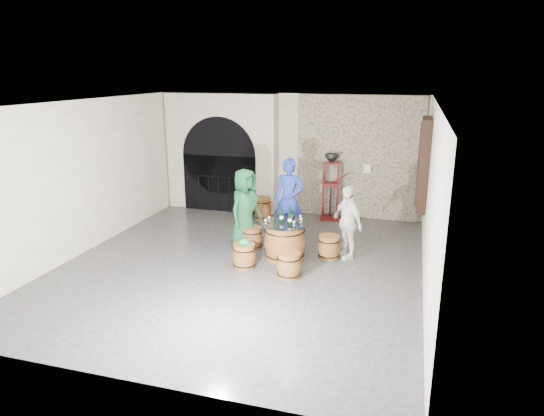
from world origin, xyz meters
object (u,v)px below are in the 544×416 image
(barrel_table, at_px, (285,241))
(person_green, at_px, (245,208))
(barrel_stool_near_left, at_px, (244,256))
(person_blue, at_px, (289,200))
(person_white, at_px, (347,222))
(wine_bottle_center, at_px, (290,218))
(barrel_stool_near_right, at_px, (289,265))
(wine_bottle_left, at_px, (282,216))
(barrel_stool_right, at_px, (329,247))
(wine_bottle_right, at_px, (290,214))
(barrel_stool_left, at_px, (252,238))
(barrel_stool_far, at_px, (288,233))
(side_barrel, at_px, (263,209))
(corking_press, at_px, (331,182))

(barrel_table, bearing_deg, person_green, 155.15)
(barrel_stool_near_left, height_order, person_blue, person_blue)
(person_white, xyz_separation_m, wine_bottle_center, (-1.09, -0.52, 0.14))
(barrel_stool_near_right, distance_m, wine_bottle_left, 1.20)
(barrel_stool_right, distance_m, wine_bottle_right, 1.06)
(wine_bottle_left, bearing_deg, wine_bottle_center, -32.35)
(barrel_stool_right, relative_size, barrel_stool_near_left, 1.00)
(person_blue, relative_size, wine_bottle_right, 5.83)
(barrel_stool_near_left, height_order, wine_bottle_center, wine_bottle_center)
(person_white, bearing_deg, barrel_stool_right, -113.39)
(person_white, bearing_deg, wine_bottle_center, -107.39)
(barrel_stool_left, height_order, barrel_stool_near_left, same)
(barrel_stool_right, bearing_deg, person_green, 175.04)
(person_blue, bearing_deg, person_green, -135.31)
(person_blue, bearing_deg, barrel_stool_far, -76.14)
(person_blue, bearing_deg, wine_bottle_center, -71.42)
(wine_bottle_left, relative_size, wine_bottle_right, 1.00)
(person_blue, bearing_deg, side_barrel, 131.52)
(barrel_stool_near_left, distance_m, wine_bottle_center, 1.18)
(person_green, bearing_deg, wine_bottle_left, -94.12)
(barrel_stool_left, height_order, person_green, person_green)
(barrel_stool_near_left, height_order, corking_press, corking_press)
(person_white, bearing_deg, wine_bottle_left, -116.27)
(barrel_stool_near_left, xyz_separation_m, person_blue, (0.43, 1.84, 0.71))
(barrel_stool_near_left, xyz_separation_m, side_barrel, (-0.60, 3.16, 0.06))
(barrel_table, xyz_separation_m, person_green, (-1.02, 0.47, 0.49))
(barrel_stool_far, distance_m, side_barrel, 1.92)
(barrel_stool_left, xyz_separation_m, person_blue, (0.62, 0.79, 0.71))
(barrel_stool_right, xyz_separation_m, wine_bottle_left, (-0.96, -0.27, 0.67))
(barrel_stool_far, relative_size, wine_bottle_right, 1.49)
(barrel_stool_right, xyz_separation_m, wine_bottle_center, (-0.75, -0.40, 0.67))
(barrel_table, xyz_separation_m, wine_bottle_center, (0.13, -0.09, 0.53))
(barrel_table, relative_size, corking_press, 0.59)
(barrel_stool_left, bearing_deg, person_white, 1.08)
(wine_bottle_center, height_order, side_barrel, wine_bottle_center)
(person_blue, distance_m, wine_bottle_left, 1.15)
(barrel_table, height_order, side_barrel, barrel_table)
(barrel_stool_right, bearing_deg, corking_press, 99.35)
(barrel_stool_right, relative_size, person_blue, 0.26)
(person_green, xyz_separation_m, person_white, (2.24, -0.04, -0.11))
(wine_bottle_left, bearing_deg, corking_press, 80.17)
(barrel_stool_left, bearing_deg, barrel_table, -24.85)
(wine_bottle_right, distance_m, corking_press, 2.84)
(barrel_table, relative_size, wine_bottle_left, 3.13)
(barrel_table, relative_size, barrel_stool_far, 2.09)
(person_green, distance_m, person_white, 2.24)
(person_green, bearing_deg, barrel_stool_near_left, -141.40)
(person_blue, bearing_deg, barrel_stool_left, -124.90)
(barrel_stool_left, height_order, barrel_stool_far, same)
(barrel_stool_left, height_order, wine_bottle_left, wine_bottle_left)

